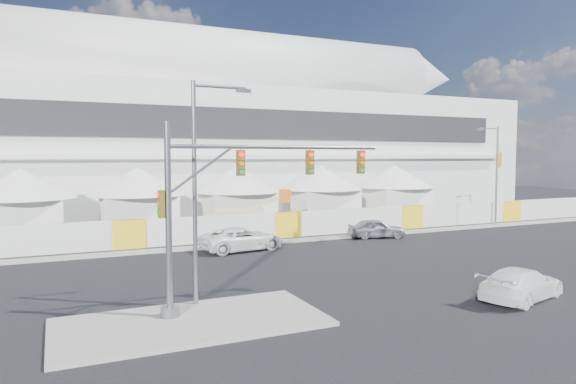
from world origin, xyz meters
name	(u,v)px	position (x,y,z in m)	size (l,w,h in m)	color
ground	(300,289)	(0.00, 0.00, 0.00)	(160.00, 160.00, 0.00)	black
median_island	(192,322)	(-6.00, -3.00, 0.07)	(10.00, 5.00, 0.15)	gray
far_curb	(445,229)	(20.00, 12.50, 0.06)	(80.00, 1.20, 0.12)	gray
stadium	(219,132)	(8.71, 41.50, 9.45)	(80.00, 24.80, 21.98)	silver
tent_row	(189,192)	(0.50, 24.00, 3.15)	(53.40, 8.40, 5.40)	white
hoarding_fence	(288,224)	(6.00, 14.50, 1.00)	(70.00, 0.25, 2.00)	silver
scaffold_tower	(473,159)	(46.00, 36.00, 6.00)	(4.40, 4.40, 12.00)	#595B60
sedan_silver	(376,228)	(12.11, 11.28, 0.75)	(4.40, 1.77, 1.50)	#B1B1B6
pickup_curb	(242,239)	(0.84, 10.60, 0.79)	(5.71, 2.63, 1.59)	white
pickup_near	(521,284)	(8.07, -5.80, 0.72)	(4.94, 2.01, 1.43)	white
lot_car_a	(392,214)	(19.05, 18.85, 0.80)	(4.88, 1.70, 1.61)	white
lot_car_c	(19,236)	(-12.97, 19.23, 0.65)	(4.48, 1.82, 1.30)	#B1B2B6
traffic_mast	(219,207)	(-4.63, -2.22, 4.31)	(9.71, 0.73, 7.51)	gray
streetlight_median	(200,177)	(-5.05, -0.93, 5.48)	(2.57, 0.26, 9.29)	slate
streetlight_curb	(495,169)	(25.66, 12.50, 5.23)	(2.67, 0.60, 9.00)	gray
boom_lift	(233,222)	(2.59, 17.75, 0.98)	(7.44, 2.85, 3.64)	orange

